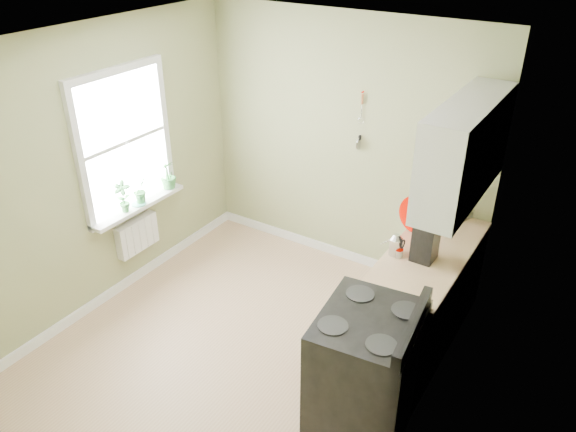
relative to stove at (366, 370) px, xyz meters
The scene contains 21 objects.
floor 1.39m from the stove, behind, with size 3.20×3.60×0.02m, color tan.
ceiling 2.56m from the stove, behind, with size 3.20×3.60×0.02m, color white.
wall_back 2.52m from the stove, 122.56° to the left, with size 3.20×0.02×2.70m, color #999E6B.
wall_left 3.02m from the stove, behind, with size 0.02×3.60×2.70m, color #999E6B.
wall_right 0.93m from the stove, 29.93° to the left, with size 0.02×3.60×2.70m, color #999E6B.
base_cabinets 1.19m from the stove, 88.93° to the left, with size 0.60×1.60×0.87m, color silver.
countertop 1.25m from the stove, 89.41° to the left, with size 0.64×1.60×0.04m, color tan.
upper_cabinets 1.87m from the stove, 83.50° to the left, with size 0.35×1.40×0.80m, color silver.
window 3.09m from the stove, behind, with size 0.06×1.14×1.44m.
window_sill 2.86m from the stove, behind, with size 0.18×1.14×0.04m, color white.
radiator 2.85m from the stove, behind, with size 0.12×0.50×0.35m, color white.
wall_utensils 2.48m from the stove, 118.67° to the left, with size 0.02×0.14×0.58m.
stove is the anchor object (origin of this frame).
stand_mixer 2.01m from the stove, 89.49° to the left, with size 0.28×0.34×0.37m.
kettle 1.13m from the stove, 102.99° to the left, with size 0.19×0.11×0.19m.
coffee_maker 1.19m from the stove, 89.99° to the left, with size 0.19×0.21×0.32m.
red_tray 1.57m from the stove, 98.97° to the left, with size 0.36×0.36×0.02m, color #BD0B00.
jar 1.09m from the stove, 100.92° to the left, with size 0.07×0.07×0.08m.
plant_a 2.85m from the stove, behind, with size 0.17×0.12×0.33m, color #347337.
plant_b 2.88m from the stove, 169.00° to the left, with size 0.16×0.13×0.28m, color #347337.
plant_c 2.98m from the stove, 161.44° to the left, with size 0.17×0.17×0.30m, color #347337.
Camera 1 is at (2.45, -3.12, 3.53)m, focal length 35.00 mm.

